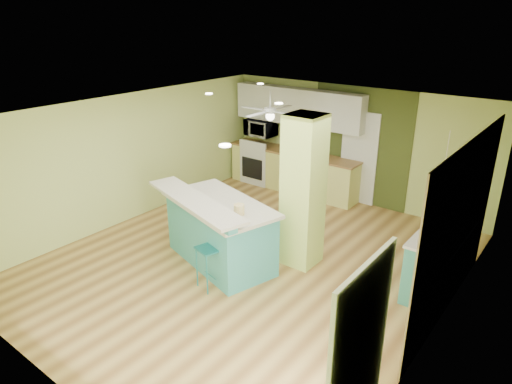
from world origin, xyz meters
TOP-DOWN VIEW (x-y plane):
  - floor at (0.00, 0.00)m, footprint 6.00×7.00m
  - ceiling at (0.00, 0.00)m, footprint 6.00×7.00m
  - wall_back at (0.00, 3.50)m, footprint 6.00×0.01m
  - wall_front at (0.00, -3.50)m, footprint 6.00×0.01m
  - wall_left at (-3.00, 0.00)m, footprint 0.01×7.00m
  - wall_right at (3.00, 0.00)m, footprint 0.01×7.00m
  - wood_panel at (2.99, 0.60)m, footprint 0.02×3.40m
  - olive_accent at (0.20, 3.49)m, footprint 2.20×0.02m
  - interior_door at (0.20, 3.46)m, footprint 0.82×0.05m
  - french_door at (2.97, -2.30)m, footprint 0.04×1.08m
  - column at (0.65, 0.50)m, footprint 0.55×0.55m
  - kitchen_run at (-1.30, 3.20)m, footprint 3.25×0.63m
  - stove at (-2.25, 3.19)m, footprint 0.76×0.66m
  - upper_cabinets at (-1.30, 3.32)m, footprint 3.20×0.34m
  - microwave at (-2.25, 3.20)m, footprint 0.70×0.48m
  - ceiling_fan at (-1.10, 2.00)m, footprint 1.41×1.41m
  - pendant_lamp at (2.65, 0.75)m, footprint 0.14×0.14m
  - wall_decor at (2.96, 0.80)m, footprint 0.03×0.90m
  - peninsula at (-0.42, -0.34)m, footprint 2.42×1.77m
  - bar_stool at (0.00, -0.93)m, footprint 0.41×0.41m
  - side_counter at (2.70, 1.04)m, footprint 0.63×1.47m
  - fruit_bowl at (-0.61, 3.19)m, footprint 0.32×0.32m
  - canister at (0.13, -0.47)m, footprint 0.16×0.16m

SIDE VIEW (x-z plane):
  - floor at x=0.00m, z-range -0.01..0.00m
  - stove at x=-2.25m, z-range -0.08..1.00m
  - kitchen_run at x=-1.30m, z-range 0.00..0.94m
  - side_counter at x=2.70m, z-range 0.00..0.95m
  - peninsula at x=-0.42m, z-range -0.05..1.18m
  - bar_stool at x=0.00m, z-range 0.17..1.21m
  - fruit_bowl at x=-0.61m, z-range 0.94..1.00m
  - interior_door at x=0.20m, z-range 0.00..2.00m
  - french_door at x=2.97m, z-range 0.00..2.10m
  - canister at x=0.13m, z-range 1.07..1.23m
  - wall_back at x=0.00m, z-range 0.00..2.50m
  - wall_front at x=0.00m, z-range 0.00..2.50m
  - wall_left at x=-3.00m, z-range 0.00..2.50m
  - wall_right at x=3.00m, z-range 0.00..2.50m
  - wood_panel at x=2.99m, z-range 0.00..2.50m
  - olive_accent at x=0.20m, z-range 0.00..2.50m
  - column at x=0.65m, z-range 0.00..2.50m
  - microwave at x=-2.25m, z-range 1.16..1.55m
  - wall_decor at x=2.96m, z-range 1.20..1.90m
  - pendant_lamp at x=2.65m, z-range 1.54..2.23m
  - upper_cabinets at x=-1.30m, z-range 1.55..2.35m
  - ceiling_fan at x=-1.10m, z-range 1.77..2.38m
  - ceiling at x=0.00m, z-range 2.50..2.51m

